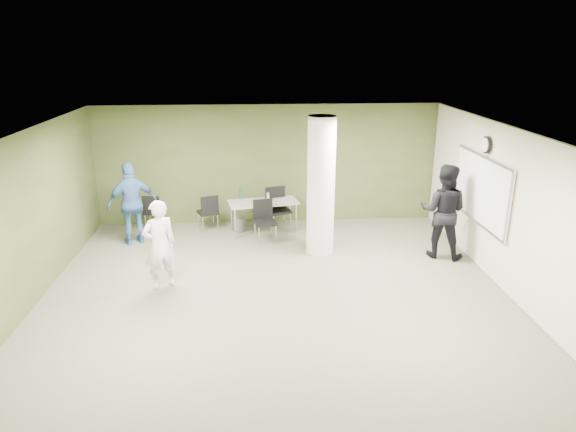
{
  "coord_description": "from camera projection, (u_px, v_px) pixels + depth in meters",
  "views": [
    {
      "loc": [
        -0.34,
        -7.83,
        4.12
      ],
      "look_at": [
        0.27,
        1.0,
        1.13
      ],
      "focal_mm": 32.0,
      "sensor_mm": 36.0,
      "label": 1
    }
  ],
  "objects": [
    {
      "name": "floor",
      "position": [
        276.0,
        298.0,
        8.74
      ],
      "size": [
        8.0,
        8.0,
        0.0
      ],
      "primitive_type": "plane",
      "color": "#535442",
      "rests_on": "ground"
    },
    {
      "name": "ceiling",
      "position": [
        275.0,
        134.0,
        7.85
      ],
      "size": [
        8.0,
        8.0,
        0.0
      ],
      "primitive_type": "plane",
      "rotation": [
        3.14,
        0.0,
        0.0
      ],
      "color": "white",
      "rests_on": "wall_back"
    },
    {
      "name": "wall_back",
      "position": [
        268.0,
        165.0,
        12.08
      ],
      "size": [
        8.0,
        2.8,
        0.02
      ],
      "primitive_type": "cube",
      "rotation": [
        1.57,
        0.0,
        0.0
      ],
      "color": "#3D4C23",
      "rests_on": "floor"
    },
    {
      "name": "wall_left",
      "position": [
        21.0,
        226.0,
        8.04
      ],
      "size": [
        0.02,
        8.0,
        2.8
      ],
      "primitive_type": "cube",
      "color": "#3D4C23",
      "rests_on": "floor"
    },
    {
      "name": "wall_right_cream",
      "position": [
        515.0,
        215.0,
        8.56
      ],
      "size": [
        0.02,
        8.0,
        2.8
      ],
      "primitive_type": "cube",
      "color": "beige",
      "rests_on": "floor"
    },
    {
      "name": "column",
      "position": [
        321.0,
        186.0,
        10.25
      ],
      "size": [
        0.56,
        0.56,
        2.8
      ],
      "primitive_type": "cylinder",
      "color": "silver",
      "rests_on": "floor"
    },
    {
      "name": "whiteboard",
      "position": [
        480.0,
        190.0,
        9.65
      ],
      "size": [
        0.05,
        2.3,
        1.3
      ],
      "color": "silver",
      "rests_on": "wall_right_cream"
    },
    {
      "name": "wall_clock",
      "position": [
        486.0,
        145.0,
        9.38
      ],
      "size": [
        0.06,
        0.32,
        0.32
      ],
      "color": "black",
      "rests_on": "wall_right_cream"
    },
    {
      "name": "folding_table",
      "position": [
        263.0,
        203.0,
        11.57
      ],
      "size": [
        1.64,
        0.95,
        0.98
      ],
      "rotation": [
        0.0,
        0.0,
        0.19
      ],
      "color": "#9A9994",
      "rests_on": "floor"
    },
    {
      "name": "wastebasket",
      "position": [
        239.0,
        224.0,
        11.79
      ],
      "size": [
        0.28,
        0.28,
        0.33
      ],
      "primitive_type": "cylinder",
      "color": "#4C4C4C",
      "rests_on": "floor"
    },
    {
      "name": "chair_back_left",
      "position": [
        153.0,
        209.0,
        11.79
      ],
      "size": [
        0.46,
        0.46,
        0.84
      ],
      "rotation": [
        0.0,
        0.0,
        3.02
      ],
      "color": "black",
      "rests_on": "floor"
    },
    {
      "name": "chair_back_right",
      "position": [
        209.0,
        210.0,
        11.72
      ],
      "size": [
        0.55,
        0.55,
        0.85
      ],
      "rotation": [
        0.0,
        0.0,
        3.5
      ],
      "color": "black",
      "rests_on": "floor"
    },
    {
      "name": "chair_table_left",
      "position": [
        264.0,
        217.0,
        11.12
      ],
      "size": [
        0.54,
        0.54,
        0.91
      ],
      "rotation": [
        0.0,
        0.0,
        0.22
      ],
      "color": "black",
      "rests_on": "floor"
    },
    {
      "name": "chair_table_right",
      "position": [
        277.0,
        205.0,
        11.76
      ],
      "size": [
        0.62,
        0.62,
        1.0
      ],
      "rotation": [
        0.0,
        0.0,
        0.31
      ],
      "color": "black",
      "rests_on": "floor"
    },
    {
      "name": "woman_white",
      "position": [
        160.0,
        245.0,
        8.87
      ],
      "size": [
        0.7,
        0.62,
        1.61
      ],
      "primitive_type": "imported",
      "rotation": [
        0.0,
        0.0,
        3.64
      ],
      "color": "white",
      "rests_on": "floor"
    },
    {
      "name": "man_black",
      "position": [
        443.0,
        211.0,
        10.17
      ],
      "size": [
        1.15,
        1.06,
        1.91
      ],
      "primitive_type": "imported",
      "rotation": [
        0.0,
        0.0,
        2.68
      ],
      "color": "black",
      "rests_on": "floor"
    },
    {
      "name": "man_blue",
      "position": [
        132.0,
        203.0,
        10.87
      ],
      "size": [
        1.13,
        0.86,
        1.79
      ],
      "primitive_type": "imported",
      "rotation": [
        0.0,
        0.0,
        3.61
      ],
      "color": "#3D6298",
      "rests_on": "floor"
    }
  ]
}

